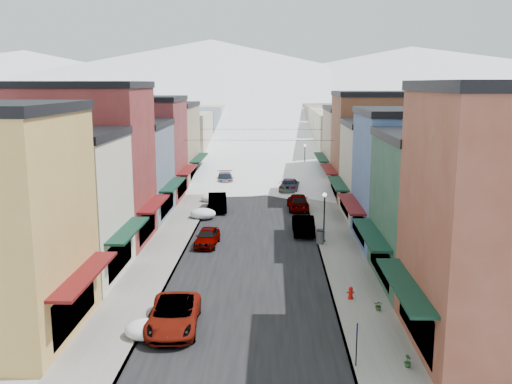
# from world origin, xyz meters

# --- Properties ---
(ground) EXTENTS (600.00, 600.00, 0.00)m
(ground) POSITION_xyz_m (0.00, 0.00, 0.00)
(ground) COLOR gray
(ground) RESTS_ON ground
(road) EXTENTS (10.00, 160.00, 0.01)m
(road) POSITION_xyz_m (0.00, 60.00, 0.01)
(road) COLOR black
(road) RESTS_ON ground
(sidewalk_left) EXTENTS (3.20, 160.00, 0.15)m
(sidewalk_left) POSITION_xyz_m (-6.60, 60.00, 0.07)
(sidewalk_left) COLOR gray
(sidewalk_left) RESTS_ON ground
(sidewalk_right) EXTENTS (3.20, 160.00, 0.15)m
(sidewalk_right) POSITION_xyz_m (6.60, 60.00, 0.07)
(sidewalk_right) COLOR gray
(sidewalk_right) RESTS_ON ground
(curb_left) EXTENTS (0.10, 160.00, 0.15)m
(curb_left) POSITION_xyz_m (-5.05, 60.00, 0.07)
(curb_left) COLOR slate
(curb_left) RESTS_ON ground
(curb_right) EXTENTS (0.10, 160.00, 0.15)m
(curb_right) POSITION_xyz_m (5.05, 60.00, 0.07)
(curb_right) COLOR slate
(curb_right) RESTS_ON ground
(bldg_l_cream) EXTENTS (11.30, 8.20, 9.50)m
(bldg_l_cream) POSITION_xyz_m (-13.19, 12.50, 4.76)
(bldg_l_cream) COLOR beige
(bldg_l_cream) RESTS_ON ground
(bldg_l_brick_near) EXTENTS (12.30, 8.20, 12.50)m
(bldg_l_brick_near) POSITION_xyz_m (-13.69, 20.50, 6.26)
(bldg_l_brick_near) COLOR maroon
(bldg_l_brick_near) RESTS_ON ground
(bldg_l_grayblue) EXTENTS (11.30, 9.20, 9.00)m
(bldg_l_grayblue) POSITION_xyz_m (-13.19, 29.00, 4.51)
(bldg_l_grayblue) COLOR slate
(bldg_l_grayblue) RESTS_ON ground
(bldg_l_brick_far) EXTENTS (13.30, 9.20, 11.00)m
(bldg_l_brick_far) POSITION_xyz_m (-14.19, 38.00, 5.51)
(bldg_l_brick_far) COLOR maroon
(bldg_l_brick_far) RESTS_ON ground
(bldg_l_tan) EXTENTS (11.30, 11.20, 10.00)m
(bldg_l_tan) POSITION_xyz_m (-13.19, 48.00, 5.01)
(bldg_l_tan) COLOR #947F61
(bldg_l_tan) RESTS_ON ground
(bldg_r_green) EXTENTS (11.30, 9.20, 9.50)m
(bldg_r_green) POSITION_xyz_m (13.19, 12.00, 4.76)
(bldg_r_green) COLOR #214532
(bldg_r_green) RESTS_ON ground
(bldg_r_blue) EXTENTS (11.30, 9.20, 10.50)m
(bldg_r_blue) POSITION_xyz_m (13.19, 21.00, 5.26)
(bldg_r_blue) COLOR #3B5886
(bldg_r_blue) RESTS_ON ground
(bldg_r_cream) EXTENTS (12.30, 9.20, 9.00)m
(bldg_r_cream) POSITION_xyz_m (13.69, 30.00, 4.51)
(bldg_r_cream) COLOR #B4AD91
(bldg_r_cream) RESTS_ON ground
(bldg_r_brick_far) EXTENTS (13.30, 9.20, 11.50)m
(bldg_r_brick_far) POSITION_xyz_m (14.19, 39.00, 5.76)
(bldg_r_brick_far) COLOR brown
(bldg_r_brick_far) RESTS_ON ground
(bldg_r_tan) EXTENTS (11.30, 11.20, 9.50)m
(bldg_r_tan) POSITION_xyz_m (13.19, 49.00, 4.76)
(bldg_r_tan) COLOR #967B62
(bldg_r_tan) RESTS_ON ground
(distant_blocks) EXTENTS (34.00, 55.00, 8.00)m
(distant_blocks) POSITION_xyz_m (0.00, 83.00, 4.00)
(distant_blocks) COLOR gray
(distant_blocks) RESTS_ON ground
(mountain_ridge) EXTENTS (670.00, 340.00, 34.00)m
(mountain_ridge) POSITION_xyz_m (-19.47, 277.18, 14.36)
(mountain_ridge) COLOR silver
(mountain_ridge) RESTS_ON ground
(overhead_cables) EXTENTS (16.40, 15.04, 0.04)m
(overhead_cables) POSITION_xyz_m (0.00, 47.50, 6.20)
(overhead_cables) COLOR black
(overhead_cables) RESTS_ON ground
(car_white_suv) EXTENTS (2.79, 5.54, 1.51)m
(car_white_suv) POSITION_xyz_m (-3.50, 4.97, 0.75)
(car_white_suv) COLOR white
(car_white_suv) RESTS_ON ground
(car_silver_sedan) EXTENTS (1.86, 4.14, 1.38)m
(car_silver_sedan) POSITION_xyz_m (-3.50, 20.18, 0.69)
(car_silver_sedan) COLOR #999CA1
(car_silver_sedan) RESTS_ON ground
(car_dark_hatch) EXTENTS (2.33, 5.22, 1.66)m
(car_dark_hatch) POSITION_xyz_m (-3.91, 32.51, 0.83)
(car_dark_hatch) COLOR black
(car_dark_hatch) RESTS_ON ground
(car_silver_wagon) EXTENTS (2.62, 5.46, 1.53)m
(car_silver_wagon) POSITION_xyz_m (-4.30, 46.47, 0.77)
(car_silver_wagon) COLOR #A5A6AD
(car_silver_wagon) RESTS_ON ground
(car_green_sedan) EXTENTS (1.74, 4.89, 1.61)m
(car_green_sedan) POSITION_xyz_m (4.08, 23.92, 0.80)
(car_green_sedan) COLOR black
(car_green_sedan) RESTS_ON ground
(car_gray_suv) EXTENTS (2.16, 5.01, 1.68)m
(car_gray_suv) POSITION_xyz_m (4.06, 33.06, 0.84)
(car_gray_suv) COLOR gray
(car_gray_suv) RESTS_ON ground
(car_black_sedan) EXTENTS (2.80, 5.50, 1.53)m
(car_black_sedan) POSITION_xyz_m (3.50, 42.81, 0.76)
(car_black_sedan) COLOR black
(car_black_sedan) RESTS_ON ground
(car_lane_silver) EXTENTS (1.71, 4.04, 1.36)m
(car_lane_silver) POSITION_xyz_m (-1.83, 58.83, 0.68)
(car_lane_silver) COLOR #AAACB2
(car_lane_silver) RESTS_ON ground
(car_lane_white) EXTENTS (2.35, 5.01, 1.39)m
(car_lane_white) POSITION_xyz_m (1.10, 73.34, 0.69)
(car_lane_white) COLOR silver
(car_lane_white) RESTS_ON ground
(fire_hydrant) EXTENTS (0.43, 0.33, 0.74)m
(fire_hydrant) POSITION_xyz_m (6.03, 9.00, 0.49)
(fire_hydrant) COLOR #BB0F0A
(fire_hydrant) RESTS_ON sidewalk_right
(parking_sign) EXTENTS (0.11, 0.26, 1.99)m
(parking_sign) POSITION_xyz_m (5.21, 1.05, 1.31)
(parking_sign) COLOR black
(parking_sign) RESTS_ON sidewalk_right
(trash_can) EXTENTS (0.64, 0.64, 1.09)m
(trash_can) POSITION_xyz_m (5.20, 20.49, 0.71)
(trash_can) COLOR slate
(trash_can) RESTS_ON sidewalk_right
(streetlamp_near) EXTENTS (0.32, 0.32, 3.89)m
(streetlamp_near) POSITION_xyz_m (5.55, 21.11, 2.60)
(streetlamp_near) COLOR black
(streetlamp_near) RESTS_ON sidewalk_right
(streetlamp_far) EXTENTS (0.34, 0.34, 4.13)m
(streetlamp_far) POSITION_xyz_m (5.86, 54.29, 2.76)
(streetlamp_far) COLOR black
(streetlamp_far) RESTS_ON sidewalk_right
(planter_near) EXTENTS (0.63, 0.60, 0.56)m
(planter_near) POSITION_xyz_m (7.34, 7.34, 0.43)
(planter_near) COLOR #335627
(planter_near) RESTS_ON sidewalk_right
(planter_far) EXTENTS (0.44, 0.44, 0.55)m
(planter_far) POSITION_xyz_m (7.45, 1.00, 0.43)
(planter_far) COLOR #254D23
(planter_far) RESTS_ON sidewalk_right
(snow_pile_near) EXTENTS (2.20, 2.55, 0.93)m
(snow_pile_near) POSITION_xyz_m (-4.61, 3.93, 0.44)
(snow_pile_near) COLOR white
(snow_pile_near) RESTS_ON ground
(snow_pile_mid) EXTENTS (2.38, 2.66, 1.01)m
(snow_pile_mid) POSITION_xyz_m (-4.88, 28.95, 0.48)
(snow_pile_mid) COLOR white
(snow_pile_mid) RESTS_ON ground
(snow_pile_far) EXTENTS (2.19, 2.54, 0.92)m
(snow_pile_far) POSITION_xyz_m (-4.88, 36.32, 0.44)
(snow_pile_far) COLOR white
(snow_pile_far) RESTS_ON ground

